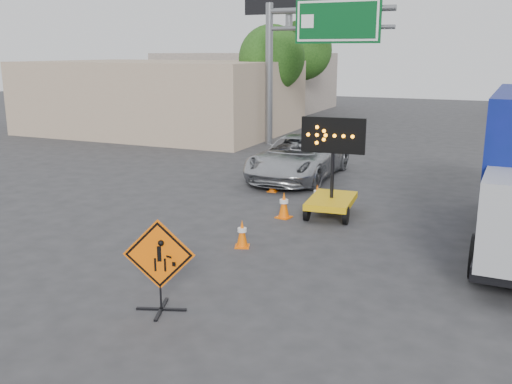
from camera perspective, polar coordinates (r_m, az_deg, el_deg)
The scene contains 14 objects.
ground at distance 10.46m, azimuth -3.67°, elevation -11.97°, with size 100.00×100.00×0.00m, color #2D2D30.
storefront_left_near at distance 33.87m, azimuth -9.33°, elevation 9.40°, with size 14.00×10.00×4.00m, color tan.
storefront_left_far at distance 46.62m, azimuth -0.87°, elevation 11.02°, with size 12.00×10.00×4.40m, color #A8978C.
highway_gantry at distance 27.73m, azimuth 5.39°, elevation 14.91°, with size 6.18×0.38×6.90m.
billboard at distance 36.61m, azimuth 3.50°, elevation 18.27°, with size 6.10×0.54×9.85m.
tree_left_near at distance 32.77m, azimuth 1.58°, elevation 13.22°, with size 3.71×3.71×6.03m.
tree_left_far at distance 40.60m, azimuth 4.64°, elevation 13.93°, with size 4.10×4.10×6.66m.
construction_sign at distance 10.33m, azimuth -9.64°, elevation -7.03°, with size 1.23×0.88×1.72m.
arrow_board at distance 16.23m, azimuth 7.57°, elevation -0.22°, with size 1.77×2.07×2.81m.
pickup_truck at distance 20.99m, azimuth 4.28°, elevation 3.49°, with size 2.58×5.60×1.56m, color #B0B3B8.
cone_a at distance 13.62m, azimuth -1.40°, elevation -4.17°, with size 0.44×0.44×0.67m.
cone_b at distance 15.99m, azimuth 2.81°, elevation -1.29°, with size 0.45×0.45×0.75m.
cone_c at distance 17.42m, azimuth 6.13°, elevation -0.26°, with size 0.37×0.37×0.64m.
cone_d at distance 18.96m, azimuth 1.68°, elevation 0.96°, with size 0.34×0.34×0.63m.
Camera 1 is at (4.38, -8.33, 4.56)m, focal length 40.00 mm.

